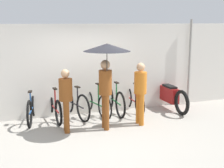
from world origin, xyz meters
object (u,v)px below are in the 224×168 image
(pedestrian_leading, at_px, (66,96))
(pedestrian_trailing, at_px, (140,89))
(parked_bicycle_0, at_px, (32,108))
(parked_bicycle_1, at_px, (54,107))
(pedestrian_center, at_px, (106,61))
(parked_bicycle_3, at_px, (95,103))
(parked_bicycle_2, at_px, (75,104))
(parked_bicycle_4, at_px, (114,100))
(parked_bicycle_5, at_px, (133,100))
(motorcycle, at_px, (169,95))

(pedestrian_leading, height_order, pedestrian_trailing, pedestrian_trailing)
(parked_bicycle_0, height_order, parked_bicycle_1, parked_bicycle_1)
(pedestrian_trailing, bearing_deg, pedestrian_center, 5.64)
(parked_bicycle_3, bearing_deg, pedestrian_leading, 122.55)
(parked_bicycle_2, distance_m, parked_bicycle_4, 1.16)
(parked_bicycle_5, height_order, motorcycle, parked_bicycle_5)
(parked_bicycle_3, distance_m, pedestrian_trailing, 1.53)
(parked_bicycle_1, xyz_separation_m, parked_bicycle_3, (1.16, -0.02, 0.02))
(parked_bicycle_4, distance_m, motorcycle, 1.75)
(parked_bicycle_1, xyz_separation_m, parked_bicycle_2, (0.58, 0.01, 0.04))
(parked_bicycle_3, relative_size, parked_bicycle_5, 1.02)
(parked_bicycle_2, relative_size, parked_bicycle_3, 1.01)
(pedestrian_leading, relative_size, motorcycle, 0.71)
(parked_bicycle_4, height_order, parked_bicycle_5, parked_bicycle_5)
(parked_bicycle_0, distance_m, motorcycle, 4.07)
(parked_bicycle_1, xyz_separation_m, pedestrian_trailing, (2.02, -1.16, 0.58))
(parked_bicycle_0, distance_m, pedestrian_trailing, 2.90)
(parked_bicycle_0, bearing_deg, parked_bicycle_3, -77.94)
(parked_bicycle_4, relative_size, motorcycle, 0.82)
(parked_bicycle_2, height_order, parked_bicycle_4, parked_bicycle_2)
(parked_bicycle_5, bearing_deg, pedestrian_trailing, 167.52)
(pedestrian_leading, bearing_deg, parked_bicycle_1, -76.72)
(parked_bicycle_5, height_order, pedestrian_leading, pedestrian_leading)
(parked_bicycle_0, xyz_separation_m, parked_bicycle_2, (1.16, -0.01, 0.02))
(pedestrian_center, xyz_separation_m, motorcycle, (2.42, 1.16, -1.30))
(pedestrian_trailing, bearing_deg, parked_bicycle_4, -78.36)
(motorcycle, bearing_deg, parked_bicycle_4, 87.45)
(parked_bicycle_0, distance_m, parked_bicycle_2, 1.16)
(parked_bicycle_4, height_order, pedestrian_leading, pedestrian_leading)
(parked_bicycle_5, relative_size, pedestrian_leading, 1.09)
(pedestrian_center, distance_m, pedestrian_trailing, 1.23)
(parked_bicycle_0, xyz_separation_m, pedestrian_trailing, (2.60, -1.17, 0.57))
(parked_bicycle_3, bearing_deg, motorcycle, -104.98)
(parked_bicycle_1, xyz_separation_m, motorcycle, (3.49, -0.11, 0.06))
(parked_bicycle_3, height_order, parked_bicycle_4, parked_bicycle_3)
(pedestrian_leading, bearing_deg, parked_bicycle_2, -106.54)
(parked_bicycle_0, bearing_deg, parked_bicycle_5, -78.09)
(parked_bicycle_3, bearing_deg, pedestrian_center, 163.12)
(pedestrian_trailing, bearing_deg, parked_bicycle_2, -40.60)
(parked_bicycle_1, height_order, parked_bicycle_5, parked_bicycle_1)
(pedestrian_center, distance_m, motorcycle, 2.99)
(parked_bicycle_0, relative_size, parked_bicycle_1, 0.94)
(parked_bicycle_0, height_order, parked_bicycle_2, parked_bicycle_2)
(parked_bicycle_0, distance_m, parked_bicycle_5, 2.91)
(parked_bicycle_2, height_order, pedestrian_leading, pedestrian_leading)
(parked_bicycle_3, bearing_deg, parked_bicycle_4, -101.00)
(parked_bicycle_1, relative_size, parked_bicycle_5, 1.05)
(parked_bicycle_2, height_order, parked_bicycle_3, parked_bicycle_3)
(parked_bicycle_0, xyz_separation_m, pedestrian_leading, (0.70, -1.07, 0.51))
(motorcycle, bearing_deg, parked_bicycle_0, 89.42)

